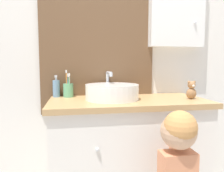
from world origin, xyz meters
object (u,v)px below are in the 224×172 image
teddy_bear (191,90)px  toothbrush_holder (68,90)px  child_figure (178,168)px  soap_dispenser (56,88)px  sink_basin (112,91)px

teddy_bear → toothbrush_holder: bearing=164.3°
child_figure → teddy_bear: teddy_bear is taller
toothbrush_holder → teddy_bear: (0.85, -0.24, 0.01)m
toothbrush_holder → teddy_bear: 0.88m
toothbrush_holder → soap_dispenser: (-0.09, 0.02, 0.01)m
soap_dispenser → teddy_bear: 0.97m
child_figure → teddy_bear: 0.59m
soap_dispenser → teddy_bear: size_ratio=1.26×
sink_basin → soap_dispenser: size_ratio=2.59×
child_figure → teddy_bear: (0.28, 0.38, 0.36)m
sink_basin → teddy_bear: 0.55m
sink_basin → child_figure: size_ratio=0.48×
soap_dispenser → child_figure: 0.99m
toothbrush_holder → soap_dispenser: 0.09m
sink_basin → soap_dispenser: bearing=155.8°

